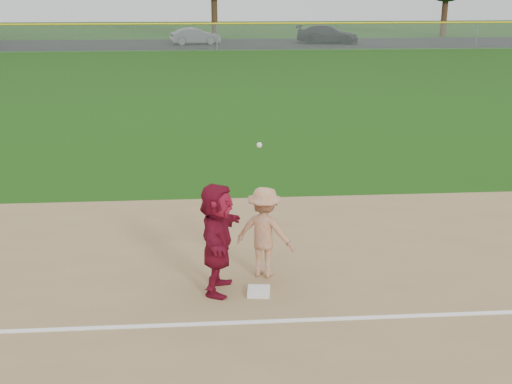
{
  "coord_description": "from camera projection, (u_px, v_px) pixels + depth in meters",
  "views": [
    {
      "loc": [
        -0.82,
        -9.2,
        4.79
      ],
      "look_at": [
        0.0,
        1.5,
        1.3
      ],
      "focal_mm": 45.0,
      "sensor_mm": 36.0,
      "label": 1
    }
  ],
  "objects": [
    {
      "name": "outfield_fence",
      "position": [
        217.0,
        24.0,
        47.59
      ],
      "size": [
        110.0,
        0.12,
        110.0
      ],
      "color": "#999EA0",
      "rests_on": "ground"
    },
    {
      "name": "first_base_play",
      "position": [
        264.0,
        232.0,
        10.8
      ],
      "size": [
        1.16,
        0.95,
        2.42
      ],
      "color": "#A7A7AA",
      "rests_on": "infield_dirt"
    },
    {
      "name": "first_base",
      "position": [
        259.0,
        291.0,
        10.35
      ],
      "size": [
        0.4,
        0.4,
        0.08
      ],
      "primitive_type": "cube",
      "rotation": [
        0.0,
        0.0,
        -0.12
      ],
      "color": "white",
      "rests_on": "infield_dirt"
    },
    {
      "name": "ground",
      "position": [
        263.0,
        298.0,
        10.27
      ],
      "size": [
        160.0,
        160.0,
        0.0
      ],
      "primitive_type": "plane",
      "color": "#19460D",
      "rests_on": "ground"
    },
    {
      "name": "base_runner",
      "position": [
        217.0,
        238.0,
        10.19
      ],
      "size": [
        0.83,
        1.77,
        1.83
      ],
      "primitive_type": "imported",
      "rotation": [
        0.0,
        0.0,
        1.39
      ],
      "color": "maroon",
      "rests_on": "infield_dirt"
    },
    {
      "name": "car_right",
      "position": [
        327.0,
        34.0,
        54.0
      ],
      "size": [
        5.55,
        3.31,
        1.51
      ],
      "primitive_type": "imported",
      "rotation": [
        0.0,
        0.0,
        1.33
      ],
      "color": "black",
      "rests_on": "parking_asphalt"
    },
    {
      "name": "foul_line",
      "position": [
        268.0,
        321.0,
        9.5
      ],
      "size": [
        60.0,
        0.1,
        0.01
      ],
      "primitive_type": "cube",
      "color": "white",
      "rests_on": "infield_dirt"
    },
    {
      "name": "parking_asphalt",
      "position": [
        216.0,
        44.0,
        53.89
      ],
      "size": [
        120.0,
        10.0,
        0.01
      ],
      "primitive_type": "cube",
      "color": "black",
      "rests_on": "ground"
    },
    {
      "name": "car_mid",
      "position": [
        195.0,
        36.0,
        53.14
      ],
      "size": [
        4.28,
        2.16,
        1.35
      ],
      "primitive_type": "imported",
      "rotation": [
        0.0,
        0.0,
        1.76
      ],
      "color": "slate",
      "rests_on": "parking_asphalt"
    }
  ]
}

